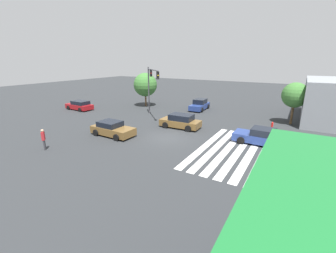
{
  "coord_description": "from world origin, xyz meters",
  "views": [
    {
      "loc": [
        -17.92,
        -10.63,
        7.36
      ],
      "look_at": [
        0.0,
        0.0,
        1.14
      ],
      "focal_mm": 24.0,
      "sensor_mm": 36.0,
      "label": 1
    }
  ],
  "objects_px": {
    "pedestrian": "(43,138)",
    "fire_hydrant": "(272,126)",
    "car_1": "(80,105)",
    "tree_corner_b": "(145,85)",
    "tree_corner_a": "(295,95)",
    "car_3": "(261,137)",
    "traffic_signal_mast": "(151,82)",
    "car_0": "(181,121)",
    "car_2": "(112,129)",
    "car_4": "(200,105)"
  },
  "relations": [
    {
      "from": "car_4",
      "to": "fire_hydrant",
      "type": "xyz_separation_m",
      "value": [
        -5.41,
        -10.84,
        -0.31
      ]
    },
    {
      "from": "car_0",
      "to": "pedestrian",
      "type": "relative_size",
      "value": 2.49
    },
    {
      "from": "car_2",
      "to": "fire_hydrant",
      "type": "bearing_deg",
      "value": 38.26
    },
    {
      "from": "car_3",
      "to": "fire_hydrant",
      "type": "bearing_deg",
      "value": -92.26
    },
    {
      "from": "car_3",
      "to": "car_4",
      "type": "xyz_separation_m",
      "value": [
        10.71,
        10.47,
        0.06
      ]
    },
    {
      "from": "car_1",
      "to": "pedestrian",
      "type": "bearing_deg",
      "value": 133.16
    },
    {
      "from": "car_1",
      "to": "tree_corner_b",
      "type": "distance_m",
      "value": 10.62
    },
    {
      "from": "tree_corner_b",
      "to": "pedestrian",
      "type": "bearing_deg",
      "value": -169.28
    },
    {
      "from": "car_1",
      "to": "tree_corner_b",
      "type": "bearing_deg",
      "value": -131.86
    },
    {
      "from": "car_3",
      "to": "tree_corner_a",
      "type": "height_order",
      "value": "tree_corner_a"
    },
    {
      "from": "car_3",
      "to": "car_4",
      "type": "distance_m",
      "value": 14.98
    },
    {
      "from": "traffic_signal_mast",
      "to": "tree_corner_b",
      "type": "xyz_separation_m",
      "value": [
        5.4,
        4.92,
        -1.14
      ]
    },
    {
      "from": "fire_hydrant",
      "to": "tree_corner_a",
      "type": "bearing_deg",
      "value": -25.72
    },
    {
      "from": "traffic_signal_mast",
      "to": "car_2",
      "type": "distance_m",
      "value": 9.4
    },
    {
      "from": "traffic_signal_mast",
      "to": "car_0",
      "type": "relative_size",
      "value": 1.41
    },
    {
      "from": "traffic_signal_mast",
      "to": "tree_corner_b",
      "type": "height_order",
      "value": "traffic_signal_mast"
    },
    {
      "from": "car_2",
      "to": "tree_corner_a",
      "type": "height_order",
      "value": "tree_corner_a"
    },
    {
      "from": "car_2",
      "to": "tree_corner_b",
      "type": "relative_size",
      "value": 0.84
    },
    {
      "from": "fire_hydrant",
      "to": "tree_corner_b",
      "type": "bearing_deg",
      "value": 79.89
    },
    {
      "from": "fire_hydrant",
      "to": "car_0",
      "type": "bearing_deg",
      "value": 116.74
    },
    {
      "from": "car_2",
      "to": "car_0",
      "type": "bearing_deg",
      "value": 52.47
    },
    {
      "from": "car_0",
      "to": "car_3",
      "type": "relative_size",
      "value": 0.98
    },
    {
      "from": "tree_corner_a",
      "to": "fire_hydrant",
      "type": "relative_size",
      "value": 5.71
    },
    {
      "from": "traffic_signal_mast",
      "to": "tree_corner_a",
      "type": "distance_m",
      "value": 17.19
    },
    {
      "from": "pedestrian",
      "to": "car_4",
      "type": "bearing_deg",
      "value": 29.78
    },
    {
      "from": "car_0",
      "to": "fire_hydrant",
      "type": "xyz_separation_m",
      "value": [
        4.5,
        -8.94,
        -0.32
      ]
    },
    {
      "from": "car_3",
      "to": "tree_corner_a",
      "type": "xyz_separation_m",
      "value": [
        8.73,
        -2.01,
        2.78
      ]
    },
    {
      "from": "car_3",
      "to": "traffic_signal_mast",
      "type": "bearing_deg",
      "value": -11.68
    },
    {
      "from": "traffic_signal_mast",
      "to": "car_0",
      "type": "xyz_separation_m",
      "value": [
        -2.59,
        -5.71,
        -3.89
      ]
    },
    {
      "from": "car_2",
      "to": "car_3",
      "type": "relative_size",
      "value": 0.98
    },
    {
      "from": "car_3",
      "to": "fire_hydrant",
      "type": "xyz_separation_m",
      "value": [
        5.3,
        -0.36,
        -0.25
      ]
    },
    {
      "from": "traffic_signal_mast",
      "to": "car_2",
      "type": "xyz_separation_m",
      "value": [
        -8.47,
        -1.04,
        -3.95
      ]
    },
    {
      "from": "car_3",
      "to": "car_4",
      "type": "bearing_deg",
      "value": -43.97
    },
    {
      "from": "traffic_signal_mast",
      "to": "tree_corner_a",
      "type": "bearing_deg",
      "value": 63.14
    },
    {
      "from": "pedestrian",
      "to": "fire_hydrant",
      "type": "xyz_separation_m",
      "value": [
        16.12,
        -15.85,
        -0.6
      ]
    },
    {
      "from": "car_1",
      "to": "car_3",
      "type": "xyz_separation_m",
      "value": [
        -1.37,
        -26.26,
        0.01
      ]
    },
    {
      "from": "car_2",
      "to": "fire_hydrant",
      "type": "xyz_separation_m",
      "value": [
        10.38,
        -13.6,
        -0.25
      ]
    },
    {
      "from": "car_3",
      "to": "pedestrian",
      "type": "distance_m",
      "value": 18.9
    },
    {
      "from": "traffic_signal_mast",
      "to": "pedestrian",
      "type": "bearing_deg",
      "value": -49.86
    },
    {
      "from": "fire_hydrant",
      "to": "car_3",
      "type": "bearing_deg",
      "value": 176.09
    },
    {
      "from": "car_0",
      "to": "car_2",
      "type": "height_order",
      "value": "car_0"
    },
    {
      "from": "car_2",
      "to": "pedestrian",
      "type": "distance_m",
      "value": 6.17
    },
    {
      "from": "car_0",
      "to": "fire_hydrant",
      "type": "height_order",
      "value": "car_0"
    },
    {
      "from": "traffic_signal_mast",
      "to": "car_2",
      "type": "height_order",
      "value": "traffic_signal_mast"
    },
    {
      "from": "car_2",
      "to": "tree_corner_b",
      "type": "height_order",
      "value": "tree_corner_b"
    },
    {
      "from": "pedestrian",
      "to": "tree_corner_a",
      "type": "height_order",
      "value": "tree_corner_a"
    },
    {
      "from": "tree_corner_b",
      "to": "traffic_signal_mast",
      "type": "bearing_deg",
      "value": -137.67
    },
    {
      "from": "car_0",
      "to": "tree_corner_a",
      "type": "height_order",
      "value": "tree_corner_a"
    },
    {
      "from": "car_1",
      "to": "car_4",
      "type": "height_order",
      "value": "car_4"
    },
    {
      "from": "car_1",
      "to": "fire_hydrant",
      "type": "distance_m",
      "value": 26.91
    }
  ]
}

